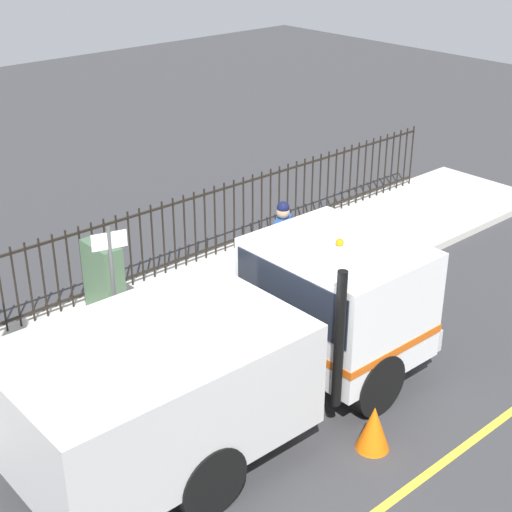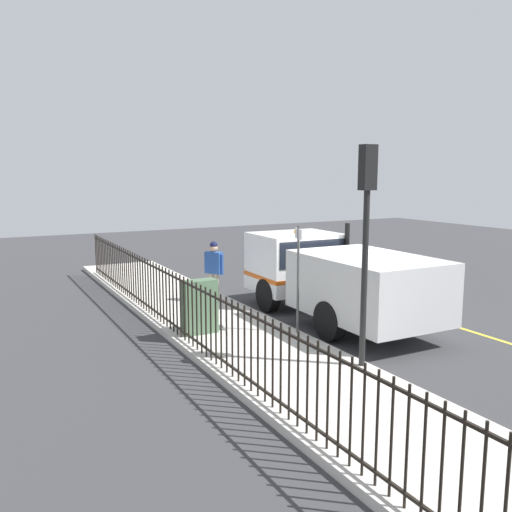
{
  "view_description": "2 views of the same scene",
  "coord_description": "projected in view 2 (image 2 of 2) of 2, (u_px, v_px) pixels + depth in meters",
  "views": [
    {
      "loc": [
        -6.67,
        5.34,
        6.89
      ],
      "look_at": [
        1.58,
        -2.02,
        1.62
      ],
      "focal_mm": 54.38,
      "sensor_mm": 36.0,
      "label": 1
    },
    {
      "loc": [
        8.58,
        10.86,
        3.92
      ],
      "look_at": [
        1.77,
        -1.85,
        1.69
      ],
      "focal_mm": 37.46,
      "sensor_mm": 36.0,
      "label": 2
    }
  ],
  "objects": [
    {
      "name": "traffic_cone",
      "position": [
        358.0,
        295.0,
        15.93
      ],
      "size": [
        0.47,
        0.47,
        0.67
      ],
      "primitive_type": "cone",
      "color": "orange",
      "rests_on": "ground"
    },
    {
      "name": "utility_cabinet",
      "position": [
        200.0,
        307.0,
        12.63
      ],
      "size": [
        0.82,
        0.36,
        1.29
      ],
      "primitive_type": "cube",
      "color": "#4C6B4C",
      "rests_on": "sidewalk_slab"
    },
    {
      "name": "worker_standing",
      "position": [
        214.0,
        265.0,
        15.69
      ],
      "size": [
        0.47,
        0.57,
        1.8
      ],
      "rotation": [
        0.0,
        0.0,
        2.14
      ],
      "color": "#264C99",
      "rests_on": "sidewalk_slab"
    },
    {
      "name": "iron_fence",
      "position": [
        188.0,
        311.0,
        11.84
      ],
      "size": [
        0.04,
        19.55,
        1.48
      ],
      "color": "black",
      "rests_on": "sidewalk_slab"
    },
    {
      "name": "traffic_light_near",
      "position": [
        366.0,
        212.0,
        10.12
      ],
      "size": [
        0.3,
        0.21,
        4.3
      ],
      "rotation": [
        0.0,
        0.0,
        3.15
      ],
      "color": "black",
      "rests_on": "sidewalk_slab"
    },
    {
      "name": "sidewalk_slab",
      "position": [
        239.0,
        338.0,
        12.55
      ],
      "size": [
        2.92,
        22.96,
        0.16
      ],
      "primitive_type": "cube",
      "color": "beige",
      "rests_on": "ground"
    },
    {
      "name": "ground_plane",
      "position": [
        348.0,
        324.0,
        14.06
      ],
      "size": [
        50.51,
        50.51,
        0.0
      ],
      "primitive_type": "plane",
      "color": "#38383A",
      "rests_on": "ground"
    },
    {
      "name": "work_truck",
      "position": [
        329.0,
        273.0,
        14.36
      ],
      "size": [
        2.52,
        6.35,
        2.52
      ],
      "rotation": [
        0.0,
        0.0,
        3.13
      ],
      "color": "white",
      "rests_on": "ground"
    },
    {
      "name": "street_sign",
      "position": [
        298.0,
        267.0,
        12.56
      ],
      "size": [
        0.16,
        0.49,
        2.57
      ],
      "color": "#4C4C4C",
      "rests_on": "sidewalk_slab"
    },
    {
      "name": "lane_marking",
      "position": [
        413.0,
        313.0,
        15.13
      ],
      "size": [
        0.12,
        20.66,
        0.01
      ],
      "primitive_type": "cube",
      "color": "yellow",
      "rests_on": "ground"
    }
  ]
}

